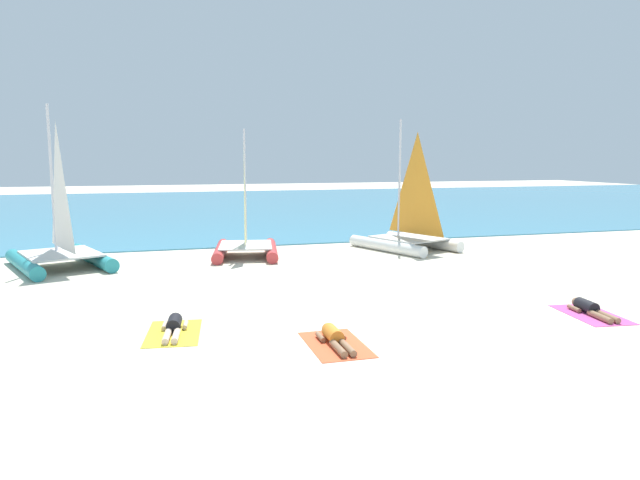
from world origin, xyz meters
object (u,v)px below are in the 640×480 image
Objects in this scene: sailboat_teal at (60,244)px; sailboat_white at (407,230)px; sunbather_middle at (335,337)px; sunbather_left at (174,326)px; towel_left at (174,333)px; towel_middle at (336,345)px; sunbather_right at (590,309)px; sailboat_red at (246,238)px; towel_right at (591,315)px.

sailboat_white is (12.91, 0.39, -0.04)m from sailboat_teal.
sunbather_middle is at bearing -78.49° from sailboat_teal.
sailboat_teal reaches higher than sunbather_left.
sailboat_teal is at bearing 111.60° from towel_left.
towel_middle is (6.46, -10.23, -0.81)m from sailboat_teal.
sunbather_right reaches higher than towel_left.
sunbather_left is 9.67m from sunbather_right.
sunbather_middle is at bearing -79.40° from sailboat_red.
sailboat_red is 3.04× the size of sunbather_left.
sunbather_middle is (6.46, -10.16, -0.68)m from sailboat_teal.
sailboat_teal is 12.06m from sunbather_middle.
sailboat_red is 12.33m from towel_right.
sailboat_teal reaches higher than towel_right.
towel_middle is (0.10, -10.79, -0.70)m from sailboat_red.
towel_middle is 1.22× the size of sunbather_middle.
sailboat_teal is 3.49× the size of sunbather_right.
sunbather_middle is at bearing -177.01° from towel_right.
towel_right is (9.58, -1.29, 0.00)m from towel_left.
sailboat_white is 3.33× the size of sunbather_right.
sunbather_left is at bearing 82.79° from towel_left.
sailboat_teal is 2.88× the size of towel_left.
towel_middle is 1.21× the size of sunbather_right.
sailboat_teal is 12.12m from towel_middle.
sunbather_left is at bearing 171.94° from towel_right.
sailboat_teal reaches higher than towel_left.
towel_right is at bearing -58.09° from sailboat_teal.
sailboat_red is at bearing 71.88° from towel_left.
sunbather_middle is (3.08, -1.63, 0.13)m from towel_left.
towel_left is 1.22× the size of sunbather_middle.
sailboat_white reaches higher than sunbather_right.
towel_middle is at bearing -28.84° from towel_left.
sailboat_white is 2.75× the size of towel_right.
sunbather_left is at bearing 150.16° from towel_middle.
sailboat_teal is 1.05× the size of sailboat_white.
sailboat_red is at bearing 157.68° from sailboat_white.
towel_left is at bearing -90.00° from sunbather_left.
towel_right is 1.21× the size of sunbather_right.
sunbather_right reaches higher than towel_middle.
towel_right is at bearing 3.51° from sunbather_middle.
sailboat_teal is 3.49× the size of sunbather_left.
sunbather_middle is 6.52m from sunbather_right.
sunbather_right is at bearing -0.46° from sunbather_left.
towel_middle is 0.14m from sunbather_middle.
towel_middle is at bearing -78.67° from sailboat_teal.
towel_right is (0.05, -10.21, -0.77)m from sailboat_white.
sailboat_red reaches higher than sunbather_right.
towel_left is at bearing 179.83° from sunbather_right.
towel_right is at bearing -110.52° from sailboat_white.
sunbather_left is at bearing -157.89° from sailboat_white.
sailboat_white reaches higher than sailboat_red.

